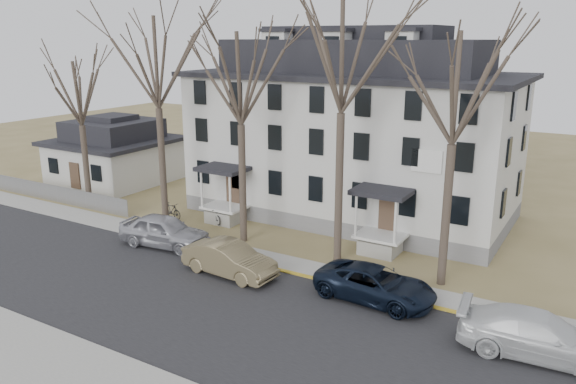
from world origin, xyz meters
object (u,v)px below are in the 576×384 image
Objects in this scene: tree_far_left at (156,56)px; car_navy at (375,285)px; tree_center at (343,44)px; car_white at (538,336)px; tree_bungalow at (78,89)px; small_house at (115,154)px; car_tan at (229,260)px; bicycle_left at (214,216)px; car_silver at (164,231)px; tree_mid_left at (240,72)px; boarding_house at (352,133)px; tree_mid_right at (457,80)px; bicycle_right at (171,211)px.

tree_far_left is 2.53× the size of car_navy.
car_white is at bearing -23.44° from tree_center.
tree_far_left is 1.27× the size of tree_bungalow.
small_house reaches higher than car_tan.
tree_far_left is 0.93× the size of tree_center.
tree_center reaches higher than bicycle_left.
car_silver is at bearing -33.91° from small_house.
car_white reaches higher than car_tan.
tree_mid_left reaches higher than small_house.
car_tan is at bearing -93.62° from boarding_house.
tree_center is at bearing 180.00° from tree_mid_right.
tree_bungalow is (-19.00, 0.00, -2.97)m from tree_center.
bicycle_right is (-22.67, 5.41, -0.30)m from car_white.
tree_mid_left is at bearing 68.75° from car_white.
car_tan is (15.21, -4.36, -7.30)m from tree_bungalow.
tree_far_left is at bearing 180.00° from tree_mid_right.
bicycle_left is at bearing -18.54° from small_house.
car_white is at bearing -15.33° from tree_mid_left.
tree_bungalow is 12.32m from bicycle_left.
car_white is at bearing -17.76° from small_house.
bicycle_right is (-17.86, 0.94, -9.08)m from tree_mid_right.
boarding_house is 4.19× the size of car_tan.
tree_mid_right reaches higher than bicycle_left.
tree_center reaches higher than car_tan.
boarding_house is at bearing -17.39° from bicycle_left.
tree_center reaches higher than boarding_house.
tree_center is 2.58× the size of car_white.
car_white is at bearing -79.77° from bicycle_left.
car_white is (16.31, -4.47, -8.78)m from tree_mid_left.
tree_center is 8.38× the size of bicycle_right.
tree_bungalow is 2.17× the size of car_tan.
tree_far_left is at bearing 180.00° from tree_mid_left.
tree_center reaches higher than small_house.
tree_center is 1.15× the size of tree_mid_right.
car_white is at bearing -8.67° from tree_bungalow.
tree_far_left is 2.41× the size of car_white.
bicycle_right is (-15.81, 4.22, -0.23)m from car_navy.
small_house is at bearing 98.91° from bicycle_left.
tree_mid_right is at bearing -84.90° from car_silver.
tree_far_left reaches higher than car_silver.
bicycle_right is at bearing 8.06° from tree_bungalow.
bicycle_left is at bearing 173.68° from tree_mid_right.
tree_far_left reaches higher than car_white.
tree_far_left reaches higher than car_tan.
car_silver is (-9.29, -3.02, -10.19)m from tree_center.
tree_mid_left reaches higher than bicycle_left.
car_silver is at bearing -150.49° from bicycle_left.
small_house is 28.13m from car_navy.
car_tan is 8.27m from bicycle_left.
small_house reaches higher than bicycle_left.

